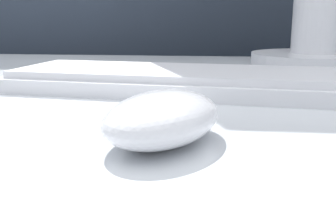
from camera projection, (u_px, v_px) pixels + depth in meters
name	position (u px, v px, depth m)	size (l,w,h in m)	color
partition_panel	(184.00, 96.00, 1.01)	(5.00, 0.03, 1.20)	#333D4C
computer_mouse_near	(163.00, 118.00, 0.26)	(0.10, 0.12, 0.03)	white
keyboard	(194.00, 80.00, 0.45)	(0.44, 0.19, 0.02)	white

